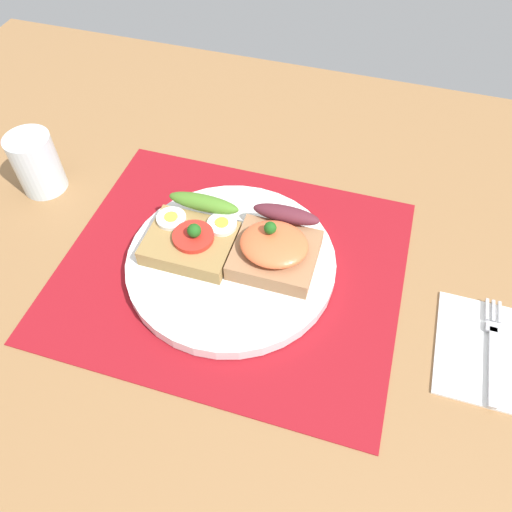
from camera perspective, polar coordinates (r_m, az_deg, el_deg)
The scene contains 8 objects.
ground_plane at distance 60.34cm, azimuth -2.73°, elevation -2.30°, with size 120.00×90.00×3.20cm, color olive.
placemat at distance 58.94cm, azimuth -2.79°, elevation -1.29°, with size 39.22×33.07×0.30cm, color maroon.
plate at distance 58.20cm, azimuth -2.83°, elevation -0.73°, with size 24.11×24.11×1.57cm, color white.
sandwich_egg_tomato at distance 58.42cm, azimuth -7.07°, elevation 2.60°, with size 9.87×9.42×4.22cm.
sandwich_salmon at distance 56.09cm, azimuth 2.27°, elevation 1.06°, with size 9.28×9.92×5.43cm.
napkin at distance 58.29cm, azimuth 25.82°, elevation -9.97°, with size 12.56×12.47×0.60cm, color white.
fork at distance 57.96cm, azimuth 25.32°, elevation -9.25°, with size 1.62×12.72×0.32cm.
drinking_glass at distance 71.40cm, azimuth -23.65°, elevation 9.62°, with size 5.74×5.74×8.03cm, color silver.
Camera 1 is at (13.07, -33.30, 47.00)cm, focal length 35.22 mm.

